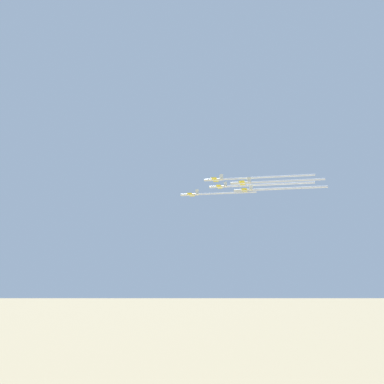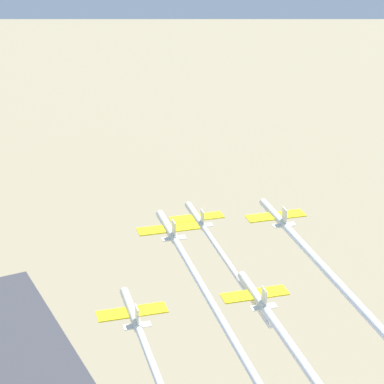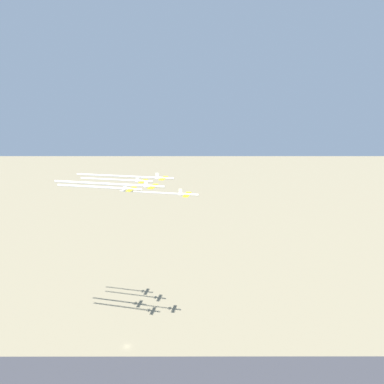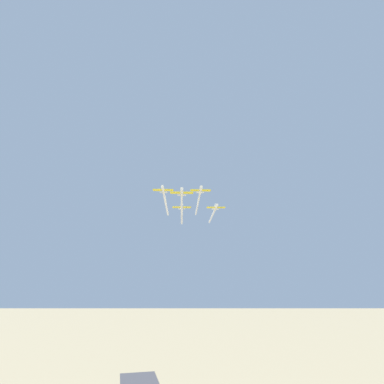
{
  "view_description": "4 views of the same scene",
  "coord_description": "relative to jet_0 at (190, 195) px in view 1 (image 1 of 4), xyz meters",
  "views": [
    {
      "loc": [
        -49.66,
        175.36,
        75.54
      ],
      "look_at": [
        51.37,
        -7.37,
        118.84
      ],
      "focal_mm": 35.0,
      "sensor_mm": 36.0,
      "label": 1
    },
    {
      "loc": [
        -70.17,
        -4.07,
        170.43
      ],
      "look_at": [
        54.68,
        -0.48,
        118.46
      ],
      "focal_mm": 70.0,
      "sensor_mm": 36.0,
      "label": 2
    },
    {
      "loc": [
        119.41,
        -126.57,
        158.19
      ],
      "look_at": [
        50.24,
        1.07,
        116.88
      ],
      "focal_mm": 28.0,
      "sensor_mm": 36.0,
      "label": 3
    },
    {
      "loc": [
        161.37,
        33.71,
        80.42
      ],
      "look_at": [
        46.93,
        2.37,
        116.65
      ],
      "focal_mm": 28.0,
      "sensor_mm": 36.0,
      "label": 4
    }
  ],
  "objects": [
    {
      "name": "jet_2",
      "position": [
        -11.55,
        -12.68,
        5.7
      ],
      "size": [
        10.11,
        9.82,
        3.4
      ],
      "rotation": [
        0.0,
        0.0,
        5.01
      ],
      "color": "silver"
    },
    {
      "name": "smoke_trail_2",
      "position": [
        -38.84,
        -21.13,
        5.65
      ],
      "size": [
        46.02,
        15.23,
        1.14
      ],
      "rotation": [
        0.0,
        0.0,
        5.01
      ],
      "color": "white"
    },
    {
      "name": "smoke_trail_1",
      "position": [
        -43.17,
        -4.26,
        5.67
      ],
      "size": [
        44.34,
        14.53,
        0.93
      ],
      "rotation": [
        0.0,
        0.0,
        5.01
      ],
      "color": "white"
    },
    {
      "name": "smoke_trail_4",
      "position": [
        -50.92,
        -15.76,
        1.2
      ],
      "size": [
        36.79,
        12.38,
        1.15
      ],
      "rotation": [
        0.0,
        0.0,
        5.01
      ],
      "color": "white"
    },
    {
      "name": "jet_1",
      "position": [
        -16.7,
        3.94,
        5.72
      ],
      "size": [
        10.11,
        9.82,
        3.4
      ],
      "rotation": [
        0.0,
        0.0,
        5.01
      ],
      "color": "silver"
    },
    {
      "name": "smoke_trail_3",
      "position": [
        -54.38,
        1.38,
        1.22
      ],
      "size": [
        33.36,
        11.12,
        0.92
      ],
      "rotation": [
        0.0,
        0.0,
        5.01
      ],
      "color": "white"
    },
    {
      "name": "jet_4",
      "position": [
        -28.25,
        -8.74,
        1.25
      ],
      "size": [
        10.11,
        9.82,
        3.4
      ],
      "rotation": [
        0.0,
        0.0,
        5.01
      ],
      "color": "silver"
    },
    {
      "name": "jet_3",
      "position": [
        -33.39,
        7.87,
        1.27
      ],
      "size": [
        10.11,
        9.82,
        3.4
      ],
      "rotation": [
        0.0,
        0.0,
        5.01
      ],
      "color": "silver"
    },
    {
      "name": "smoke_trail_0",
      "position": [
        -19.47,
        -6.03,
        -0.05
      ],
      "size": [
        30.31,
        10.13,
        0.87
      ],
      "rotation": [
        0.0,
        0.0,
        5.01
      ],
      "color": "white"
    },
    {
      "name": "jet_0",
      "position": [
        0.0,
        0.0,
        0.0
      ],
      "size": [
        10.11,
        9.82,
        3.4
      ],
      "rotation": [
        0.0,
        0.0,
        5.01
      ],
      "color": "silver"
    }
  ]
}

